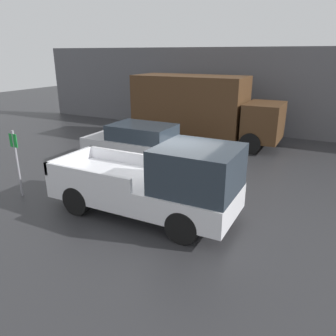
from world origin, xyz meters
TOP-DOWN VIEW (x-y plane):
  - ground_plane at (0.00, 0.00)m, footprint 60.00×60.00m
  - building_wall at (0.00, 9.98)m, footprint 28.00×0.15m
  - pickup_truck at (0.18, -0.88)m, footprint 5.09×1.97m
  - car at (-2.63, 2.74)m, footprint 4.40×1.91m
  - delivery_truck at (-1.92, 7.14)m, footprint 7.12×2.39m
  - parking_sign at (-4.28, -1.59)m, footprint 0.30×0.07m

SIDE VIEW (x-z plane):
  - ground_plane at x=0.00m, z-range 0.00..0.00m
  - car at x=-2.63m, z-range 0.02..1.61m
  - pickup_truck at x=0.18m, z-range -0.07..2.03m
  - parking_sign at x=-4.28m, z-range 0.14..2.21m
  - delivery_truck at x=-1.92m, z-range 0.11..3.29m
  - building_wall at x=0.00m, z-range 0.00..4.49m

